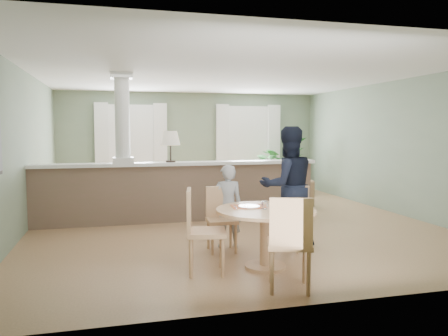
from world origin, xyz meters
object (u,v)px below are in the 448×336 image
object	(u,v)px
chair_far_man	(293,214)
child_person	(227,206)
man_person	(288,186)
dining_table	(266,221)
houseplant	(279,165)
chair_near	(290,239)
sofa	(240,187)
chair_far_boy	(221,215)
chair_side	(200,227)

from	to	relation	value
chair_far_man	child_person	size ratio (longest dim) A/B	0.75
child_person	man_person	bearing A→B (deg)	-178.84
dining_table	man_person	xyz separation A→B (m)	(0.68, 0.95, 0.29)
chair_far_man	man_person	xyz separation A→B (m)	(-0.00, 0.19, 0.38)
houseplant	man_person	world-z (taller)	man_person
dining_table	chair_near	bearing A→B (deg)	-92.28
chair_near	child_person	distance (m)	1.88
sofa	houseplant	size ratio (longest dim) A/B	1.99
dining_table	chair_far_man	world-z (taller)	chair_far_man
chair_far_boy	chair_side	distance (m)	1.03
houseplant	dining_table	size ratio (longest dim) A/B	1.25
chair_far_boy	chair_near	distance (m)	1.78
houseplant	chair_far_boy	world-z (taller)	houseplant
chair_far_man	child_person	bearing A→B (deg)	-153.55
child_person	sofa	bearing A→B (deg)	-102.46
chair_far_man	chair_near	bearing A→B (deg)	-70.11
sofa	houseplant	world-z (taller)	houseplant
sofa	chair_side	xyz separation A→B (m)	(-1.75, -4.22, 0.11)
sofa	chair_side	world-z (taller)	chair_side
chair_near	chair_far_man	bearing A→B (deg)	-95.88
chair_far_man	chair_side	bearing A→B (deg)	-109.43
chair_far_boy	chair_far_man	size ratio (longest dim) A/B	1.00
dining_table	chair_side	world-z (taller)	chair_side
chair_side	man_person	distance (m)	1.80
houseplant	chair_side	world-z (taller)	houseplant
sofa	houseplant	xyz separation A→B (m)	(1.59, 1.77, 0.32)
chair_side	man_person	size ratio (longest dim) A/B	0.57
chair_near	dining_table	bearing A→B (deg)	-73.91
man_person	sofa	bearing A→B (deg)	-94.51
sofa	chair_near	world-z (taller)	chair_near
chair_far_boy	chair_side	xyz separation A→B (m)	(-0.48, -0.91, 0.06)
houseplant	child_person	xyz separation A→B (m)	(-2.73, -4.95, -0.16)
chair_far_boy	man_person	world-z (taller)	man_person
houseplant	chair_far_man	size ratio (longest dim) A/B	1.68
dining_table	chair_far_man	distance (m)	1.02
chair_side	dining_table	bearing A→B (deg)	-79.61
dining_table	sofa	bearing A→B (deg)	77.74
chair_near	chair_side	size ratio (longest dim) A/B	1.01
sofa	child_person	world-z (taller)	child_person
houseplant	chair_near	size ratio (longest dim) A/B	1.49
houseplant	dining_table	bearing A→B (deg)	-112.74
chair_side	child_person	bearing A→B (deg)	-19.48
chair_far_man	child_person	distance (m)	0.95
chair_far_boy	chair_near	xyz separation A→B (m)	(0.31, -1.75, 0.07)
child_person	man_person	distance (m)	0.94
child_person	chair_side	bearing A→B (deg)	66.65
sofa	chair_side	distance (m)	4.57
chair_near	man_person	distance (m)	1.94
sofa	houseplant	distance (m)	2.40
dining_table	child_person	distance (m)	1.07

